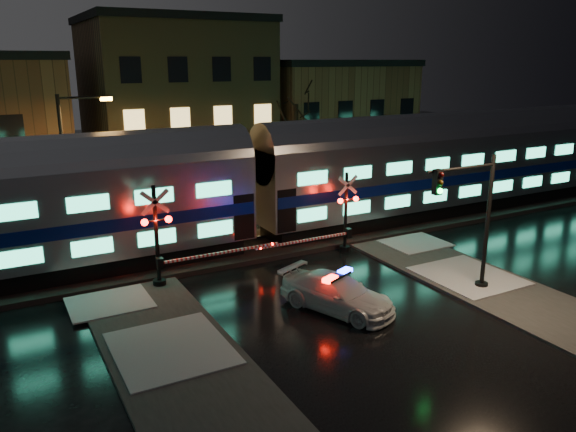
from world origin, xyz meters
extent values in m
plane|color=black|center=(0.00, 0.00, 0.00)|extent=(120.00, 120.00, 0.00)
cube|color=black|center=(0.00, 5.00, 0.12)|extent=(90.00, 4.20, 0.24)
cube|color=#2D2D2D|center=(-6.50, -6.00, 0.06)|extent=(4.00, 20.00, 0.12)
cube|color=#2D2D2D|center=(6.50, -6.00, 0.06)|extent=(4.00, 20.00, 0.12)
cube|color=brown|center=(2.00, 22.50, 5.75)|extent=(12.00, 11.00, 11.50)
cube|color=brown|center=(15.00, 22.00, 4.25)|extent=(12.00, 10.00, 8.50)
cube|color=black|center=(13.12, 5.00, 0.64)|extent=(24.00, 2.40, 0.80)
cube|color=#B7BAC1|center=(13.12, 5.00, 2.94)|extent=(25.00, 3.05, 3.80)
cube|color=navy|center=(13.12, 5.00, 2.54)|extent=(24.75, 3.09, 0.55)
cube|color=#43FFBF|center=(13.12, 3.45, 1.79)|extent=(21.00, 0.05, 0.62)
cube|color=#43FFBF|center=(13.12, 3.45, 3.59)|extent=(21.00, 0.05, 0.62)
cylinder|color=#B7BAC1|center=(13.12, 5.00, 4.64)|extent=(25.00, 3.05, 3.05)
imported|color=silver|center=(-0.11, -2.91, 0.66)|extent=(3.46, 4.88, 1.31)
cube|color=black|center=(-0.11, -2.91, 1.35)|extent=(1.39, 0.86, 0.09)
cube|color=#FF0C05|center=(-0.56, -3.10, 1.39)|extent=(0.67, 0.52, 0.15)
cube|color=#1426FF|center=(0.34, -2.72, 1.39)|extent=(0.67, 0.52, 0.15)
cylinder|color=black|center=(3.83, 2.40, 0.15)|extent=(0.49, 0.49, 0.29)
cylinder|color=black|center=(3.83, 2.40, 1.96)|extent=(0.16, 0.16, 3.92)
sphere|color=#FF0C05|center=(3.39, 2.22, 2.65)|extent=(0.25, 0.25, 0.25)
sphere|color=#FF0C05|center=(4.27, 2.22, 2.65)|extent=(0.25, 0.25, 0.25)
cube|color=white|center=(1.38, 2.15, 1.03)|extent=(4.90, 0.10, 0.10)
cube|color=black|center=(3.83, 2.15, 1.03)|extent=(0.25, 0.30, 0.45)
cylinder|color=black|center=(-5.31, 2.40, 0.16)|extent=(0.53, 0.53, 0.32)
cylinder|color=black|center=(-5.31, 2.40, 2.13)|extent=(0.17, 0.17, 4.27)
sphere|color=#FF0C05|center=(-5.79, 2.22, 2.88)|extent=(0.28, 0.28, 0.28)
sphere|color=#FF0C05|center=(-4.83, 2.22, 2.88)|extent=(0.28, 0.28, 0.28)
cube|color=white|center=(-2.64, 2.15, 1.12)|extent=(5.34, 0.10, 0.10)
cube|color=black|center=(-5.31, 2.15, 1.12)|extent=(0.25, 0.30, 0.45)
cylinder|color=black|center=(6.17, -4.04, 0.14)|extent=(0.51, 0.51, 0.28)
cylinder|color=black|center=(6.17, -4.04, 2.76)|extent=(0.17, 0.17, 5.52)
cylinder|color=black|center=(4.51, -4.04, 5.15)|extent=(3.31, 0.11, 0.11)
cube|color=black|center=(3.23, -4.19, 4.78)|extent=(0.29, 0.26, 0.92)
sphere|color=#0CFF3F|center=(3.23, -4.35, 4.49)|extent=(0.20, 0.20, 0.20)
cylinder|color=black|center=(-7.70, 9.00, 3.75)|extent=(0.19, 0.19, 7.50)
cylinder|color=black|center=(-6.57, 9.00, 7.32)|extent=(2.25, 0.11, 0.11)
cube|color=#FFA626|center=(-5.54, 9.00, 7.22)|extent=(0.52, 0.26, 0.17)
camera|label=1|loc=(-10.90, -18.94, 9.03)|focal=35.00mm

